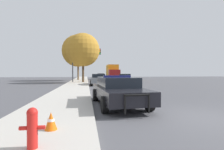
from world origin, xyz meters
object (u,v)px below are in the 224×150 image
Objects in this scene: car_background_distant at (101,76)px; traffic_cone at (51,121)px; tree_sidewalk_far at (78,51)px; box_truck at (112,72)px; tree_sidewalk_mid at (83,50)px; traffic_light at (84,57)px; fire_hydrant at (32,127)px; car_background_midblock at (98,79)px; car_background_oncoming at (125,78)px; police_car at (118,90)px.

traffic_cone is (-4.27, -36.78, -0.36)m from car_background_distant.
box_truck is at bearing 31.31° from tree_sidewalk_far.
tree_sidewalk_far reaches higher than car_background_distant.
tree_sidewalk_far is 7.83m from tree_sidewalk_mid.
traffic_light is at bearing 88.60° from traffic_cone.
traffic_light is at bearing 88.33° from fire_hydrant.
car_background_midblock is 0.55× the size of box_truck.
car_background_midblock reaches higher than car_background_distant.
tree_sidewalk_mid is (-0.14, -0.49, 1.09)m from traffic_light.
car_background_midblock is at bearing -69.35° from tree_sidewalk_mid.
tree_sidewalk_far is (-0.54, 31.03, 5.24)m from fire_hydrant.
car_background_distant is 9.85m from tree_sidewalk_far.
tree_sidewalk_far reaches higher than car_background_oncoming.
box_truck is (2.51, -2.30, 1.04)m from car_background_distant.
box_truck is (6.92, 35.57, 1.20)m from fire_hydrant.
car_background_oncoming is 23.28m from traffic_cone.
traffic_light is 6.81m from car_background_midblock.
car_background_oncoming reaches higher than fire_hydrant.
traffic_cone is at bearing -91.07° from tree_sidewalk_mid.
traffic_light is at bearing -106.09° from car_background_distant.
tree_sidewalk_mid is (-1.98, 5.25, 4.26)m from car_background_midblock.
car_background_midblock is at bearing -72.22° from traffic_light.
tree_sidewalk_mid is (-2.04, 18.42, 4.27)m from police_car.
car_background_oncoming is at bearing 92.03° from box_truck.
traffic_light is 11.66× the size of traffic_cone.
tree_sidewalk_far is at bearing -127.20° from car_background_distant.
box_truck is 16.47× the size of traffic_cone.
police_car reaches higher than car_background_oncoming.
tree_sidewalk_far reaches higher than fire_hydrant.
fire_hydrant is at bearing -91.67° from traffic_light.
fire_hydrant is 1.76× the size of traffic_cone.
police_car is at bearing 79.24° from car_background_oncoming.
police_car is at bearing -87.04° from car_background_midblock.
police_car reaches higher than car_background_distant.
tree_sidewalk_mid reaches higher than car_background_midblock.
car_background_oncoming is at bearing -80.93° from car_background_distant.
car_background_oncoming is 7.80m from tree_sidewalk_mid.
traffic_light is 14.89m from car_background_distant.
box_truck is at bearing 79.00° from fire_hydrant.
fire_hydrant is 0.20× the size of car_background_midblock.
tree_sidewalk_far is 1.18× the size of tree_sidewalk_mid.
traffic_cone is (-6.78, -34.48, -1.40)m from box_truck.
fire_hydrant is at bearing -97.93° from car_background_distant.
traffic_light is at bearing -88.19° from police_car.
police_car is 1.27× the size of car_background_midblock.
car_background_distant reaches higher than traffic_cone.
car_background_oncoming is 14.79m from car_background_distant.
traffic_light is at bearing 63.44° from box_truck.
car_background_oncoming is at bearing 73.14° from fire_hydrant.
tree_sidewalk_far is (-4.95, -6.83, 5.08)m from car_background_distant.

